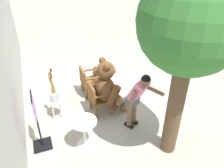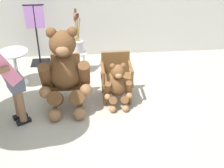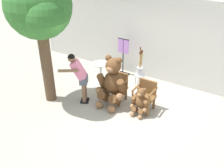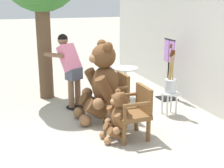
{
  "view_description": "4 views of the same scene",
  "coord_description": "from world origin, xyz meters",
  "px_view_note": "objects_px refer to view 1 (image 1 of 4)",
  "views": [
    {
      "loc": [
        -4.85,
        1.74,
        3.76
      ],
      "look_at": [
        -0.35,
        0.03,
        0.72
      ],
      "focal_mm": 35.0,
      "sensor_mm": 36.0,
      "label": 1
    },
    {
      "loc": [
        -0.07,
        -4.51,
        3.28
      ],
      "look_at": [
        0.33,
        -0.01,
        0.55
      ],
      "focal_mm": 50.0,
      "sensor_mm": 36.0,
      "label": 2
    },
    {
      "loc": [
        2.83,
        -5.06,
        4.13
      ],
      "look_at": [
        -0.22,
        -0.2,
        0.92
      ],
      "focal_mm": 40.0,
      "sensor_mm": 36.0,
      "label": 3
    },
    {
      "loc": [
        4.81,
        -1.52,
        2.24
      ],
      "look_at": [
        -0.28,
        0.33,
        0.73
      ],
      "focal_mm": 50.0,
      "sensor_mm": 36.0,
      "label": 4
    }
  ],
  "objects_px": {
    "person_visitor": "(137,96)",
    "brush_bucket": "(54,95)",
    "wooden_chair_right": "(89,80)",
    "white_stool": "(56,105)",
    "patio_tree": "(190,26)",
    "clothing_display_stand": "(37,121)",
    "wooden_chair_left": "(98,97)",
    "teddy_bear_large": "(108,87)",
    "teddy_bear_small": "(98,80)",
    "round_side_table": "(84,131)"
  },
  "relations": [
    {
      "from": "person_visitor",
      "to": "brush_bucket",
      "type": "height_order",
      "value": "person_visitor"
    },
    {
      "from": "wooden_chair_right",
      "to": "white_stool",
      "type": "xyz_separation_m",
      "value": [
        -0.69,
        1.06,
        -0.11
      ]
    },
    {
      "from": "patio_tree",
      "to": "clothing_display_stand",
      "type": "bearing_deg",
      "value": 69.49
    },
    {
      "from": "brush_bucket",
      "to": "clothing_display_stand",
      "type": "height_order",
      "value": "brush_bucket"
    },
    {
      "from": "wooden_chair_left",
      "to": "teddy_bear_large",
      "type": "bearing_deg",
      "value": -89.65
    },
    {
      "from": "teddy_bear_small",
      "to": "patio_tree",
      "type": "bearing_deg",
      "value": -162.93
    },
    {
      "from": "brush_bucket",
      "to": "wooden_chair_right",
      "type": "bearing_deg",
      "value": -56.96
    },
    {
      "from": "white_stool",
      "to": "patio_tree",
      "type": "relative_size",
      "value": 0.13
    },
    {
      "from": "wooden_chair_right",
      "to": "clothing_display_stand",
      "type": "xyz_separation_m",
      "value": [
        -1.59,
        1.53,
        0.26
      ]
    },
    {
      "from": "teddy_bear_large",
      "to": "brush_bucket",
      "type": "height_order",
      "value": "teddy_bear_large"
    },
    {
      "from": "patio_tree",
      "to": "brush_bucket",
      "type": "bearing_deg",
      "value": 48.66
    },
    {
      "from": "round_side_table",
      "to": "clothing_display_stand",
      "type": "distance_m",
      "value": 1.0
    },
    {
      "from": "white_stool",
      "to": "clothing_display_stand",
      "type": "distance_m",
      "value": 1.08
    },
    {
      "from": "wooden_chair_left",
      "to": "wooden_chair_right",
      "type": "relative_size",
      "value": 1.0
    },
    {
      "from": "patio_tree",
      "to": "person_visitor",
      "type": "bearing_deg",
      "value": 27.83
    },
    {
      "from": "person_visitor",
      "to": "round_side_table",
      "type": "distance_m",
      "value": 1.38
    },
    {
      "from": "teddy_bear_large",
      "to": "teddy_bear_small",
      "type": "xyz_separation_m",
      "value": [
        0.91,
        -0.02,
        -0.32
      ]
    },
    {
      "from": "person_visitor",
      "to": "brush_bucket",
      "type": "distance_m",
      "value": 2.04
    },
    {
      "from": "wooden_chair_right",
      "to": "person_visitor",
      "type": "distance_m",
      "value": 1.94
    },
    {
      "from": "wooden_chair_left",
      "to": "round_side_table",
      "type": "height_order",
      "value": "wooden_chair_left"
    },
    {
      "from": "white_stool",
      "to": "round_side_table",
      "type": "distance_m",
      "value": 1.32
    },
    {
      "from": "brush_bucket",
      "to": "clothing_display_stand",
      "type": "relative_size",
      "value": 0.69
    },
    {
      "from": "clothing_display_stand",
      "to": "brush_bucket",
      "type": "bearing_deg",
      "value": -27.76
    },
    {
      "from": "teddy_bear_small",
      "to": "patio_tree",
      "type": "distance_m",
      "value": 3.53
    },
    {
      "from": "person_visitor",
      "to": "clothing_display_stand",
      "type": "distance_m",
      "value": 2.2
    },
    {
      "from": "teddy_bear_large",
      "to": "clothing_display_stand",
      "type": "bearing_deg",
      "value": 110.74
    },
    {
      "from": "white_stool",
      "to": "clothing_display_stand",
      "type": "height_order",
      "value": "clothing_display_stand"
    },
    {
      "from": "white_stool",
      "to": "brush_bucket",
      "type": "height_order",
      "value": "brush_bucket"
    },
    {
      "from": "round_side_table",
      "to": "teddy_bear_small",
      "type": "bearing_deg",
      "value": -25.51
    },
    {
      "from": "teddy_bear_large",
      "to": "patio_tree",
      "type": "distance_m",
      "value": 2.69
    },
    {
      "from": "wooden_chair_left",
      "to": "teddy_bear_small",
      "type": "relative_size",
      "value": 1.03
    },
    {
      "from": "person_visitor",
      "to": "clothing_display_stand",
      "type": "relative_size",
      "value": 1.12
    },
    {
      "from": "brush_bucket",
      "to": "patio_tree",
      "type": "height_order",
      "value": "patio_tree"
    },
    {
      "from": "teddy_bear_large",
      "to": "teddy_bear_small",
      "type": "distance_m",
      "value": 0.97
    },
    {
      "from": "wooden_chair_left",
      "to": "wooden_chair_right",
      "type": "distance_m",
      "value": 0.91
    },
    {
      "from": "patio_tree",
      "to": "clothing_display_stand",
      "type": "xyz_separation_m",
      "value": [
        0.98,
        2.61,
        -1.98
      ]
    },
    {
      "from": "teddy_bear_small",
      "to": "brush_bucket",
      "type": "height_order",
      "value": "brush_bucket"
    },
    {
      "from": "wooden_chair_left",
      "to": "clothing_display_stand",
      "type": "xyz_separation_m",
      "value": [
        -0.68,
        1.53,
        0.26
      ]
    },
    {
      "from": "wooden_chair_left",
      "to": "person_visitor",
      "type": "xyz_separation_m",
      "value": [
        -0.86,
        -0.66,
        0.45
      ]
    },
    {
      "from": "teddy_bear_large",
      "to": "person_visitor",
      "type": "xyz_separation_m",
      "value": [
        -0.86,
        -0.39,
        0.18
      ]
    },
    {
      "from": "wooden_chair_right",
      "to": "teddy_bear_small",
      "type": "bearing_deg",
      "value": -89.88
    },
    {
      "from": "wooden_chair_left",
      "to": "wooden_chair_right",
      "type": "bearing_deg",
      "value": 0.0
    },
    {
      "from": "wooden_chair_left",
      "to": "brush_bucket",
      "type": "relative_size",
      "value": 0.91
    },
    {
      "from": "teddy_bear_large",
      "to": "person_visitor",
      "type": "relative_size",
      "value": 0.98
    },
    {
      "from": "round_side_table",
      "to": "patio_tree",
      "type": "distance_m",
      "value": 2.89
    },
    {
      "from": "wooden_chair_left",
      "to": "round_side_table",
      "type": "distance_m",
      "value": 1.21
    },
    {
      "from": "wooden_chair_left",
      "to": "patio_tree",
      "type": "xyz_separation_m",
      "value": [
        -1.65,
        -1.07,
        2.23
      ]
    },
    {
      "from": "wooden_chair_left",
      "to": "person_visitor",
      "type": "bearing_deg",
      "value": -142.7
    },
    {
      "from": "teddy_bear_large",
      "to": "clothing_display_stand",
      "type": "distance_m",
      "value": 1.92
    },
    {
      "from": "patio_tree",
      "to": "wooden_chair_left",
      "type": "bearing_deg",
      "value": 33.02
    }
  ]
}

